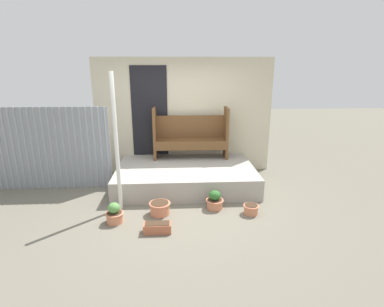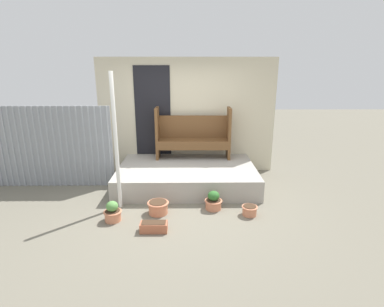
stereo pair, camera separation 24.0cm
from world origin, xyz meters
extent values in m
plane|color=#706B5B|center=(0.00, 0.00, 0.00)|extent=(24.00, 24.00, 0.00)
cube|color=#A8A399|center=(0.15, 0.90, 0.21)|extent=(2.81, 1.80, 0.41)
cube|color=beige|center=(0.15, 1.83, 1.30)|extent=(4.01, 0.06, 2.60)
cube|color=black|center=(-0.62, 1.79, 1.42)|extent=(0.80, 0.02, 2.00)
cube|color=gray|center=(-2.75, 0.91, 0.83)|extent=(2.78, 0.02, 1.66)
cylinder|color=#979CA5|center=(-3.60, 0.89, 0.83)|extent=(0.04, 0.04, 1.66)
cylinder|color=#979CA5|center=(-3.47, 0.89, 0.83)|extent=(0.04, 0.04, 1.66)
cylinder|color=#979CA5|center=(-3.35, 0.89, 0.83)|extent=(0.04, 0.04, 1.66)
cylinder|color=#979CA5|center=(-3.23, 0.89, 0.83)|extent=(0.04, 0.04, 1.66)
cylinder|color=#979CA5|center=(-3.11, 0.89, 0.83)|extent=(0.04, 0.04, 1.66)
cylinder|color=#979CA5|center=(-2.99, 0.89, 0.83)|extent=(0.04, 0.04, 1.66)
cylinder|color=#979CA5|center=(-2.87, 0.89, 0.83)|extent=(0.04, 0.04, 1.66)
cylinder|color=#979CA5|center=(-2.75, 0.89, 0.83)|extent=(0.04, 0.04, 1.66)
cylinder|color=#979CA5|center=(-2.63, 0.89, 0.83)|extent=(0.04, 0.04, 1.66)
cylinder|color=#979CA5|center=(-2.51, 0.89, 0.83)|extent=(0.04, 0.04, 1.66)
cylinder|color=#979CA5|center=(-2.39, 0.89, 0.83)|extent=(0.04, 0.04, 1.66)
cylinder|color=#979CA5|center=(-2.27, 0.89, 0.83)|extent=(0.04, 0.04, 1.66)
cylinder|color=#979CA5|center=(-2.14, 0.89, 0.83)|extent=(0.04, 0.04, 1.66)
cylinder|color=#979CA5|center=(-2.02, 0.89, 0.83)|extent=(0.04, 0.04, 1.66)
cylinder|color=#979CA5|center=(-1.90, 0.89, 0.83)|extent=(0.04, 0.04, 1.66)
cylinder|color=#979CA5|center=(-1.78, 0.89, 0.83)|extent=(0.04, 0.04, 1.66)
cylinder|color=#979CA5|center=(-1.66, 0.89, 0.83)|extent=(0.04, 0.04, 1.66)
cylinder|color=#979CA5|center=(-1.54, 0.89, 0.83)|extent=(0.04, 0.04, 1.66)
cylinder|color=#979CA5|center=(-1.42, 0.89, 0.83)|extent=(0.04, 0.04, 1.66)
cylinder|color=white|center=(-1.03, -0.11, 1.17)|extent=(0.07, 0.07, 2.34)
cube|color=brown|center=(-0.50, 1.50, 0.98)|extent=(0.06, 0.40, 1.13)
cube|color=brown|center=(1.07, 1.49, 0.98)|extent=(0.06, 0.40, 1.13)
cube|color=brown|center=(0.29, 1.49, 0.82)|extent=(1.52, 0.41, 0.04)
cube|color=brown|center=(0.28, 1.31, 0.72)|extent=(1.52, 0.04, 0.15)
cube|color=brown|center=(0.29, 1.67, 1.09)|extent=(1.52, 0.05, 0.51)
cylinder|color=tan|center=(-1.04, -0.60, 0.09)|extent=(0.26, 0.26, 0.17)
torus|color=tan|center=(-1.04, -0.60, 0.16)|extent=(0.30, 0.30, 0.02)
cylinder|color=#422D1E|center=(-1.04, -0.60, 0.17)|extent=(0.24, 0.24, 0.01)
ellipsoid|color=#599347|center=(-1.04, -0.60, 0.26)|extent=(0.19, 0.19, 0.17)
cylinder|color=tan|center=(-0.33, -0.36, 0.10)|extent=(0.32, 0.32, 0.21)
torus|color=tan|center=(-0.33, -0.36, 0.20)|extent=(0.37, 0.37, 0.02)
cylinder|color=#422D1E|center=(-0.33, -0.36, 0.21)|extent=(0.30, 0.30, 0.01)
cylinder|color=tan|center=(0.62, -0.20, 0.08)|extent=(0.27, 0.27, 0.17)
torus|color=tan|center=(0.62, -0.20, 0.16)|extent=(0.31, 0.31, 0.02)
cylinder|color=#422D1E|center=(0.62, -0.20, 0.17)|extent=(0.25, 0.25, 0.01)
ellipsoid|color=#2D6628|center=(0.62, -0.20, 0.25)|extent=(0.21, 0.21, 0.17)
cylinder|color=tan|center=(1.21, -0.44, 0.08)|extent=(0.23, 0.23, 0.16)
torus|color=tan|center=(1.21, -0.44, 0.15)|extent=(0.27, 0.27, 0.02)
cylinder|color=#422D1E|center=(1.21, -0.44, 0.16)|extent=(0.21, 0.21, 0.01)
cube|color=#B26042|center=(-0.34, -0.93, 0.07)|extent=(0.41, 0.18, 0.14)
cube|color=#422D1E|center=(-0.34, -0.93, 0.15)|extent=(0.36, 0.16, 0.01)
camera|label=1|loc=(-0.05, -4.96, 2.43)|focal=28.00mm
camera|label=2|loc=(0.19, -4.97, 2.43)|focal=28.00mm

